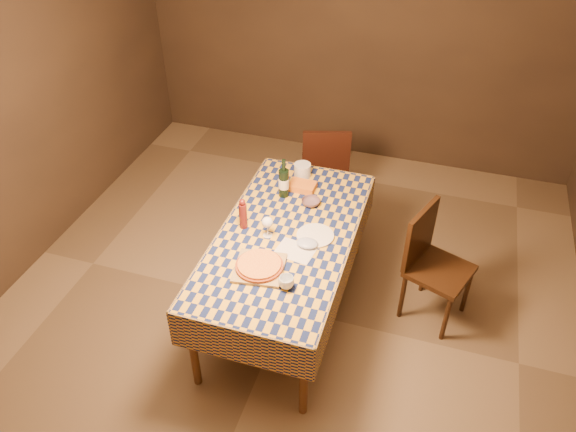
{
  "coord_description": "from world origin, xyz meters",
  "views": [
    {
      "loc": [
        0.93,
        -2.9,
        3.33
      ],
      "look_at": [
        0.0,
        0.05,
        0.9
      ],
      "focal_mm": 35.0,
      "sensor_mm": 36.0,
      "label": 1
    }
  ],
  "objects_px": {
    "cutting_board": "(259,268)",
    "bowl": "(311,202)",
    "wine_bottle": "(284,182)",
    "dining_table": "(286,243)",
    "chair_right": "(431,259)",
    "chair_far": "(325,165)",
    "pizza": "(259,265)",
    "white_plate": "(315,236)"
  },
  "relations": [
    {
      "from": "cutting_board",
      "to": "white_plate",
      "type": "height_order",
      "value": "cutting_board"
    },
    {
      "from": "cutting_board",
      "to": "pizza",
      "type": "relative_size",
      "value": 0.93
    },
    {
      "from": "bowl",
      "to": "chair_far",
      "type": "bearing_deg",
      "value": 97.31
    },
    {
      "from": "dining_table",
      "to": "bowl",
      "type": "distance_m",
      "value": 0.41
    },
    {
      "from": "wine_bottle",
      "to": "white_plate",
      "type": "xyz_separation_m",
      "value": [
        0.36,
        -0.41,
        -0.11
      ]
    },
    {
      "from": "white_plate",
      "to": "chair_far",
      "type": "distance_m",
      "value": 1.35
    },
    {
      "from": "white_plate",
      "to": "chair_far",
      "type": "height_order",
      "value": "chair_far"
    },
    {
      "from": "wine_bottle",
      "to": "chair_right",
      "type": "xyz_separation_m",
      "value": [
        1.18,
        -0.11,
        -0.37
      ]
    },
    {
      "from": "white_plate",
      "to": "dining_table",
      "type": "bearing_deg",
      "value": -168.38
    },
    {
      "from": "dining_table",
      "to": "chair_right",
      "type": "bearing_deg",
      "value": 18.15
    },
    {
      "from": "cutting_board",
      "to": "chair_right",
      "type": "distance_m",
      "value": 1.32
    },
    {
      "from": "cutting_board",
      "to": "white_plate",
      "type": "distance_m",
      "value": 0.5
    },
    {
      "from": "bowl",
      "to": "chair_far",
      "type": "relative_size",
      "value": 0.15
    },
    {
      "from": "white_plate",
      "to": "chair_right",
      "type": "relative_size",
      "value": 0.28
    },
    {
      "from": "dining_table",
      "to": "pizza",
      "type": "bearing_deg",
      "value": -98.71
    },
    {
      "from": "chair_far",
      "to": "pizza",
      "type": "bearing_deg",
      "value": -90.37
    },
    {
      "from": "dining_table",
      "to": "pizza",
      "type": "distance_m",
      "value": 0.41
    },
    {
      "from": "bowl",
      "to": "chair_right",
      "type": "height_order",
      "value": "chair_right"
    },
    {
      "from": "bowl",
      "to": "pizza",
      "type": "bearing_deg",
      "value": -99.6
    },
    {
      "from": "dining_table",
      "to": "chair_far",
      "type": "relative_size",
      "value": 1.98
    },
    {
      "from": "dining_table",
      "to": "bowl",
      "type": "xyz_separation_m",
      "value": [
        0.07,
        0.39,
        0.1
      ]
    },
    {
      "from": "cutting_board",
      "to": "bowl",
      "type": "bearing_deg",
      "value": 80.4
    },
    {
      "from": "chair_far",
      "to": "chair_right",
      "type": "height_order",
      "value": "same"
    },
    {
      "from": "chair_right",
      "to": "dining_table",
      "type": "bearing_deg",
      "value": -161.85
    },
    {
      "from": "wine_bottle",
      "to": "dining_table",
      "type": "bearing_deg",
      "value": -70.53
    },
    {
      "from": "cutting_board",
      "to": "chair_right",
      "type": "xyz_separation_m",
      "value": [
        1.08,
        0.72,
        -0.26
      ]
    },
    {
      "from": "dining_table",
      "to": "wine_bottle",
      "type": "bearing_deg",
      "value": 109.47
    },
    {
      "from": "cutting_board",
      "to": "bowl",
      "type": "height_order",
      "value": "bowl"
    },
    {
      "from": "cutting_board",
      "to": "chair_far",
      "type": "bearing_deg",
      "value": 89.63
    },
    {
      "from": "cutting_board",
      "to": "white_plate",
      "type": "bearing_deg",
      "value": 58.55
    },
    {
      "from": "wine_bottle",
      "to": "pizza",
      "type": "bearing_deg",
      "value": -83.26
    },
    {
      "from": "bowl",
      "to": "wine_bottle",
      "type": "xyz_separation_m",
      "value": [
        -0.23,
        0.05,
        0.1
      ]
    },
    {
      "from": "bowl",
      "to": "wine_bottle",
      "type": "bearing_deg",
      "value": 166.89
    },
    {
      "from": "cutting_board",
      "to": "bowl",
      "type": "xyz_separation_m",
      "value": [
        0.13,
        0.78,
        0.01
      ]
    },
    {
      "from": "dining_table",
      "to": "white_plate",
      "type": "bearing_deg",
      "value": 11.62
    },
    {
      "from": "dining_table",
      "to": "cutting_board",
      "type": "relative_size",
      "value": 5.75
    },
    {
      "from": "bowl",
      "to": "white_plate",
      "type": "distance_m",
      "value": 0.38
    },
    {
      "from": "pizza",
      "to": "bowl",
      "type": "xyz_separation_m",
      "value": [
        0.13,
        0.78,
        -0.01
      ]
    },
    {
      "from": "cutting_board",
      "to": "wine_bottle",
      "type": "relative_size",
      "value": 0.99
    },
    {
      "from": "cutting_board",
      "to": "chair_right",
      "type": "bearing_deg",
      "value": 33.84
    },
    {
      "from": "bowl",
      "to": "chair_far",
      "type": "xyz_separation_m",
      "value": [
        -0.12,
        0.95,
        -0.27
      ]
    },
    {
      "from": "wine_bottle",
      "to": "chair_far",
      "type": "bearing_deg",
      "value": 82.96
    }
  ]
}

